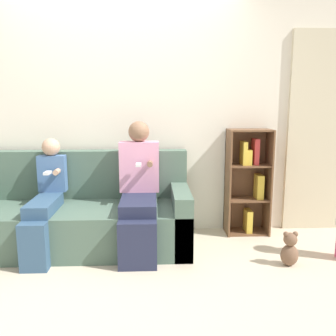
% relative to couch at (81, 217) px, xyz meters
% --- Properties ---
extents(ground_plane, '(14.00, 14.00, 0.00)m').
position_rel_couch_xyz_m(ground_plane, '(0.37, -0.53, -0.29)').
color(ground_plane, beige).
extents(back_wall, '(10.00, 0.06, 2.55)m').
position_rel_couch_xyz_m(back_wall, '(0.37, 0.45, 0.98)').
color(back_wall, silver).
rests_on(back_wall, ground_plane).
extents(curtain_panel, '(0.68, 0.04, 2.13)m').
position_rel_couch_xyz_m(curtain_panel, '(2.49, 0.40, 0.77)').
color(curtain_panel, beige).
rests_on(curtain_panel, ground_plane).
extents(couch, '(2.11, 0.85, 0.90)m').
position_rel_couch_xyz_m(couch, '(0.00, 0.00, 0.00)').
color(couch, '#4C6656').
rests_on(couch, ground_plane).
extents(adult_seated, '(0.38, 0.79, 1.21)m').
position_rel_couch_xyz_m(adult_seated, '(0.58, -0.11, 0.32)').
color(adult_seated, '#232842').
rests_on(adult_seated, ground_plane).
extents(child_seated, '(0.26, 0.81, 1.05)m').
position_rel_couch_xyz_m(child_seated, '(-0.28, -0.16, 0.23)').
color(child_seated, '#335170').
rests_on(child_seated, ground_plane).
extents(bookshelf, '(0.45, 0.28, 1.12)m').
position_rel_couch_xyz_m(bookshelf, '(1.72, 0.30, 0.28)').
color(bookshelf, brown).
rests_on(bookshelf, ground_plane).
extents(teddy_bear, '(0.15, 0.13, 0.31)m').
position_rel_couch_xyz_m(teddy_bear, '(1.88, -0.53, -0.15)').
color(teddy_bear, brown).
rests_on(teddy_bear, ground_plane).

